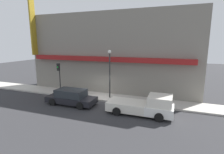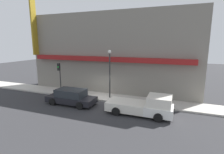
{
  "view_description": "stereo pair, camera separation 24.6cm",
  "coord_description": "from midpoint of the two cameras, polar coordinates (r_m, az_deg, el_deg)",
  "views": [
    {
      "loc": [
        7.29,
        -15.25,
        5.77
      ],
      "look_at": [
        1.29,
        0.99,
        2.36
      ],
      "focal_mm": 28.0,
      "sensor_mm": 36.0,
      "label": 1
    },
    {
      "loc": [
        7.52,
        -15.16,
        5.77
      ],
      "look_at": [
        1.29,
        0.99,
        2.36
      ],
      "focal_mm": 28.0,
      "sensor_mm": 36.0,
      "label": 2
    }
  ],
  "objects": [
    {
      "name": "traffic_light",
      "position": [
        19.98,
        -16.44,
        1.34
      ],
      "size": [
        0.28,
        0.42,
        3.43
      ],
      "color": "#2D2D2D",
      "rests_on": "sidewalk"
    },
    {
      "name": "building",
      "position": [
        20.58,
        -0.08,
        7.76
      ],
      "size": [
        19.8,
        3.8,
        11.69
      ],
      "color": "gray",
      "rests_on": "ground"
    },
    {
      "name": "fire_hydrant",
      "position": [
        19.47,
        -9.12,
        -4.73
      ],
      "size": [
        0.2,
        0.2,
        0.67
      ],
      "color": "#196633",
      "rests_on": "sidewalk"
    },
    {
      "name": "pickup_truck",
      "position": [
        14.57,
        10.81,
        -9.22
      ],
      "size": [
        5.33,
        2.18,
        1.7
      ],
      "rotation": [
        0.0,
        0.0,
        0.01
      ],
      "color": "white",
      "rests_on": "ground"
    },
    {
      "name": "street_lamp",
      "position": [
        17.65,
        -0.36,
        3.02
      ],
      "size": [
        0.36,
        0.36,
        4.91
      ],
      "color": "#2D2D2D",
      "rests_on": "sidewalk"
    },
    {
      "name": "sidewalk",
      "position": [
        18.91,
        -3.02,
        -6.38
      ],
      "size": [
        36.0,
        2.48,
        0.16
      ],
      "color": "#B7B2A8",
      "rests_on": "ground"
    },
    {
      "name": "parked_car",
      "position": [
        17.11,
        -12.8,
        -6.34
      ],
      "size": [
        4.73,
        2.04,
        1.46
      ],
      "rotation": [
        0.0,
        0.0,
        0.03
      ],
      "color": "black",
      "rests_on": "ground"
    },
    {
      "name": "ground_plane",
      "position": [
        17.87,
        -4.65,
        -7.73
      ],
      "size": [
        80.0,
        80.0,
        0.0
      ],
      "primitive_type": "plane",
      "color": "#2D2D30"
    }
  ]
}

